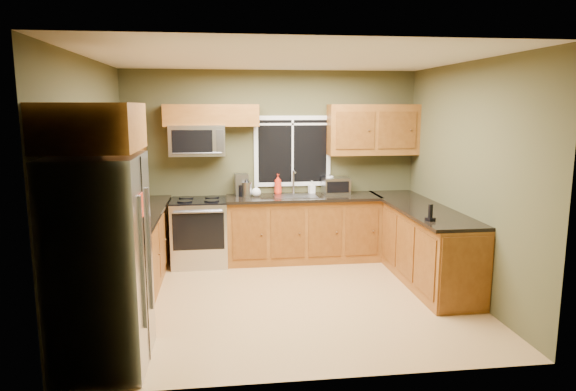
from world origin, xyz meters
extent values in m
plane|color=tan|center=(0.00, 0.00, 0.00)|extent=(4.20, 4.20, 0.00)
plane|color=white|center=(0.00, 0.00, 2.70)|extent=(4.20, 4.20, 0.00)
plane|color=#484629|center=(0.00, 1.80, 1.35)|extent=(4.20, 0.00, 4.20)
plane|color=#484629|center=(0.00, -1.80, 1.35)|extent=(4.20, 0.00, 4.20)
plane|color=#484629|center=(-2.10, 0.00, 1.35)|extent=(0.00, 3.60, 3.60)
plane|color=#484629|center=(2.10, 0.00, 1.35)|extent=(0.00, 3.60, 3.60)
cube|color=white|center=(0.30, 1.79, 1.55)|extent=(1.12, 0.03, 1.02)
cube|color=black|center=(0.30, 1.78, 1.55)|extent=(1.00, 0.01, 0.90)
cube|color=white|center=(0.30, 1.77, 1.55)|extent=(0.03, 0.01, 0.90)
cube|color=white|center=(0.30, 1.77, 1.94)|extent=(1.00, 0.01, 0.03)
cube|color=brown|center=(-1.80, 0.48, 0.45)|extent=(0.60, 2.65, 0.90)
cube|color=black|center=(-1.78, 0.48, 0.92)|extent=(0.65, 2.65, 0.04)
cube|color=brown|center=(0.42, 1.50, 0.45)|extent=(2.17, 0.60, 0.90)
cube|color=black|center=(0.42, 1.48, 0.92)|extent=(2.17, 0.65, 0.04)
cube|color=brown|center=(1.80, 0.55, 0.45)|extent=(0.60, 2.50, 0.90)
cube|color=brown|center=(1.80, -0.71, 0.45)|extent=(0.56, 0.02, 0.82)
cube|color=black|center=(1.78, 0.55, 0.92)|extent=(0.65, 2.50, 0.04)
cube|color=brown|center=(-1.94, 0.48, 1.86)|extent=(0.33, 2.65, 0.72)
cube|color=brown|center=(-0.85, 1.64, 2.07)|extent=(1.30, 0.33, 0.30)
cube|color=brown|center=(1.45, 1.64, 1.86)|extent=(1.30, 0.33, 0.72)
cube|color=brown|center=(-1.74, -1.30, 2.03)|extent=(0.72, 0.90, 0.38)
cube|color=#B7B7BC|center=(-1.74, -1.30, 0.90)|extent=(0.72, 0.90, 1.80)
cube|color=slate|center=(-1.37, -1.50, 0.95)|extent=(0.03, 0.04, 1.10)
cube|color=slate|center=(-1.37, -1.10, 0.95)|extent=(0.03, 0.04, 1.10)
cube|color=black|center=(-1.38, -1.30, 0.90)|extent=(0.01, 0.02, 1.78)
cube|color=red|center=(-1.37, -1.40, 1.40)|extent=(0.01, 0.14, 0.20)
cube|color=#B7B7BC|center=(-1.05, 1.48, 0.45)|extent=(0.76, 0.65, 0.90)
cube|color=black|center=(-1.05, 1.48, 0.91)|extent=(0.76, 0.64, 0.03)
cube|color=black|center=(-1.05, 1.15, 0.55)|extent=(0.68, 0.02, 0.50)
cylinder|color=slate|center=(-1.05, 1.12, 0.82)|extent=(0.64, 0.04, 0.04)
cylinder|color=black|center=(-1.23, 1.33, 0.93)|extent=(0.20, 0.20, 0.01)
cylinder|color=black|center=(-0.87, 1.33, 0.93)|extent=(0.20, 0.20, 0.01)
cylinder|color=black|center=(-1.23, 1.61, 0.93)|extent=(0.20, 0.20, 0.01)
cylinder|color=black|center=(-0.87, 1.61, 0.93)|extent=(0.20, 0.20, 0.01)
cube|color=#B7B7BC|center=(-1.05, 1.61, 1.73)|extent=(0.76, 0.38, 0.42)
cube|color=black|center=(-1.11, 1.42, 1.73)|extent=(0.54, 0.01, 0.30)
cube|color=slate|center=(-0.74, 1.42, 1.73)|extent=(0.10, 0.01, 0.30)
cylinder|color=slate|center=(-1.05, 1.40, 1.57)|extent=(0.66, 0.02, 0.02)
cube|color=slate|center=(0.30, 1.48, 0.94)|extent=(0.60, 0.42, 0.02)
cylinder|color=#B7B7BC|center=(0.30, 1.68, 1.11)|extent=(0.03, 0.03, 0.34)
cylinder|color=#B7B7BC|center=(0.30, 1.60, 1.27)|extent=(0.03, 0.18, 0.03)
cube|color=#B7B7BC|center=(0.91, 1.62, 1.06)|extent=(0.39, 0.30, 0.24)
cube|color=black|center=(0.91, 1.47, 1.06)|extent=(0.32, 0.03, 0.16)
cube|color=slate|center=(-0.45, 1.65, 1.09)|extent=(0.20, 0.23, 0.31)
cylinder|color=black|center=(-0.45, 1.57, 1.02)|extent=(0.12, 0.12, 0.16)
cylinder|color=#B7B7BC|center=(-0.38, 1.54, 1.04)|extent=(0.15, 0.15, 0.20)
cone|color=black|center=(-0.38, 1.54, 1.16)|extent=(0.10, 0.10, 0.06)
cylinder|color=white|center=(0.84, 1.68, 1.07)|extent=(0.13, 0.13, 0.25)
cylinder|color=slate|center=(0.84, 1.68, 1.20)|extent=(0.02, 0.02, 0.04)
imported|color=red|center=(0.08, 1.70, 1.08)|extent=(0.14, 0.14, 0.29)
imported|color=white|center=(0.57, 1.70, 1.03)|extent=(0.10, 0.10, 0.18)
imported|color=white|center=(-0.25, 1.54, 1.02)|extent=(0.17, 0.17, 0.17)
cube|color=black|center=(1.56, -0.28, 0.96)|extent=(0.11, 0.11, 0.04)
cube|color=black|center=(1.56, -0.28, 1.05)|extent=(0.05, 0.04, 0.15)
camera|label=1|loc=(-0.71, -5.59, 2.19)|focal=32.00mm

